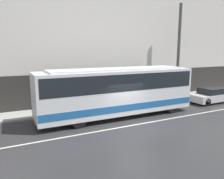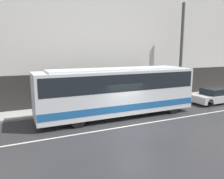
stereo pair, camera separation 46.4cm
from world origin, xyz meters
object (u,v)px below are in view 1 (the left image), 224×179
(transit_bus, at_px, (118,90))
(utility_pole_near, at_px, (179,52))
(pedestrian_waiting, at_px, (44,99))
(sedan_white_front, at_px, (212,95))

(transit_bus, xyz_separation_m, utility_pole_near, (8.00, 2.75, 2.61))
(transit_bus, distance_m, pedestrian_waiting, 5.90)
(utility_pole_near, xyz_separation_m, pedestrian_waiting, (-12.50, 0.93, -3.58))
(sedan_white_front, height_order, utility_pole_near, utility_pole_near)
(sedan_white_front, xyz_separation_m, pedestrian_waiting, (-14.22, 3.68, 0.33))
(sedan_white_front, xyz_separation_m, utility_pole_near, (-1.72, 2.75, 3.91))
(utility_pole_near, bearing_deg, transit_bus, -161.01)
(sedan_white_front, bearing_deg, pedestrian_waiting, 165.47)
(sedan_white_front, distance_m, utility_pole_near, 5.08)
(utility_pole_near, bearing_deg, sedan_white_front, -58.01)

